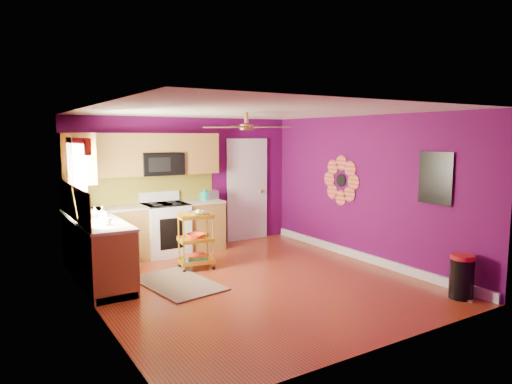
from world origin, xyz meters
TOP-DOWN VIEW (x-y plane):
  - ground at (0.00, 0.00)m, footprint 5.00×5.00m
  - room_envelope at (0.03, 0.00)m, footprint 4.54×5.04m
  - lower_cabinets at (-1.35, 1.82)m, footprint 2.81×2.31m
  - electric_range at (-0.55, 2.17)m, footprint 0.76×0.66m
  - upper_cabinetry at (-1.24, 2.17)m, footprint 2.80×2.30m
  - left_window at (-2.22, 1.05)m, footprint 0.08×1.35m
  - panel_door at (1.35, 2.47)m, footprint 0.95×0.11m
  - right_wall_art at (2.23, -0.34)m, footprint 0.04×2.74m
  - ceiling_fan at (0.00, 0.20)m, footprint 1.01×1.01m
  - shag_rug at (-1.00, 0.49)m, footprint 1.08×1.54m
  - rolling_cart at (-0.44, 1.07)m, footprint 0.59×0.47m
  - trash_can at (1.99, -2.05)m, footprint 0.38×0.39m
  - teal_kettle at (0.25, 2.20)m, footprint 0.18×0.18m
  - toaster at (0.40, 2.17)m, footprint 0.22×0.15m
  - soap_bottle_a at (-1.90, 1.06)m, footprint 0.09×0.10m
  - soap_bottle_b at (-1.92, 1.49)m, footprint 0.12×0.12m
  - counter_dish at (-1.98, 1.78)m, footprint 0.25×0.25m
  - counter_cup at (-1.94, 0.69)m, footprint 0.13×0.13m

SIDE VIEW (x-z plane):
  - ground at x=0.00m, z-range 0.00..0.00m
  - shag_rug at x=-1.00m, z-range 0.00..0.02m
  - trash_can at x=1.99m, z-range 0.00..0.59m
  - lower_cabinets at x=-1.35m, z-range -0.04..0.90m
  - electric_range at x=-0.55m, z-range -0.08..1.05m
  - rolling_cart at x=-0.44m, z-range 0.01..0.99m
  - counter_dish at x=-1.98m, z-range 0.94..1.00m
  - counter_cup at x=-1.94m, z-range 0.94..1.04m
  - soap_bottle_b at x=-1.92m, z-range 0.94..1.09m
  - teal_kettle at x=0.25m, z-range 0.92..1.13m
  - panel_door at x=1.35m, z-range -0.05..2.10m
  - toaster at x=0.40m, z-range 0.94..1.12m
  - soap_bottle_a at x=-1.90m, z-range 0.94..1.15m
  - right_wall_art at x=2.23m, z-range 0.92..1.96m
  - room_envelope at x=0.03m, z-range 0.37..2.89m
  - left_window at x=-2.22m, z-range 1.20..2.28m
  - upper_cabinetry at x=-1.24m, z-range 1.17..2.43m
  - ceiling_fan at x=0.00m, z-range 2.16..2.42m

